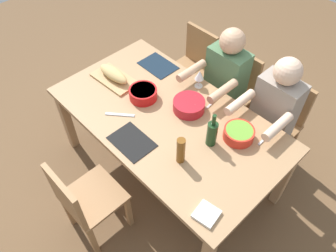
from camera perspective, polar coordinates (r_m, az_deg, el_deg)
name	(u,v)px	position (r m, az deg, el deg)	size (l,w,h in m)	color
ground_plane	(168,170)	(3.17, 0.00, -7.49)	(8.00, 8.00, 0.00)	brown
dining_table	(168,123)	(2.64, 0.00, 0.50)	(1.86, 1.04, 0.74)	#A87F56
chair_far_center	(83,200)	(2.53, -14.31, -12.22)	(0.40, 0.40, 0.85)	#9E7044
chair_near_right	(193,65)	(3.47, 4.36, 10.34)	(0.40, 0.40, 0.85)	#9E7044
chair_near_left	(278,119)	(3.07, 18.28, 1.20)	(0.40, 0.40, 0.85)	#9E7044
diner_near_left	(272,112)	(2.80, 17.26, 2.25)	(0.41, 0.53, 1.20)	#2D2D38
chair_near_center	(232,90)	(3.24, 10.95, 6.09)	(0.40, 0.40, 0.85)	#9E7044
diner_near_center	(223,82)	(2.98, 9.32, 7.50)	(0.41, 0.53, 1.20)	#2D2D38
serving_bowl_salad	(239,133)	(2.46, 12.00, -1.21)	(0.22, 0.22, 0.09)	red
serving_bowl_greens	(143,93)	(2.70, -4.33, 5.60)	(0.23, 0.23, 0.09)	red
serving_bowl_pasta	(189,105)	(2.61, 3.60, 3.63)	(0.25, 0.25, 0.09)	#B21923
cutting_board	(114,79)	(2.92, -9.15, 7.95)	(0.40, 0.22, 0.02)	tan
bread_loaf	(114,74)	(2.89, -9.28, 8.77)	(0.32, 0.11, 0.09)	tan
wine_bottle	(212,133)	(2.35, 7.51, -1.21)	(0.08, 0.08, 0.29)	#193819
beer_bottle	(181,151)	(2.24, 2.20, -4.21)	(0.06, 0.06, 0.22)	brown
wine_glass	(199,76)	(2.77, 5.39, 8.56)	(0.08, 0.08, 0.17)	silver
placemat_far_center	(132,142)	(2.43, -6.19, -2.68)	(0.32, 0.23, 0.01)	black
placemat_near_right	(158,66)	(3.04, -1.72, 10.29)	(0.32, 0.23, 0.01)	#142333
fork_near_left	(265,139)	(2.54, 16.28, -2.06)	(0.02, 0.17, 0.01)	silver
fork_near_center	(213,103)	(2.71, 7.64, 3.97)	(0.02, 0.17, 0.01)	silver
carving_knife	(120,115)	(2.62, -8.21, 1.94)	(0.23, 0.02, 0.01)	silver
napkin_stack	(206,214)	(2.12, 6.59, -14.71)	(0.14, 0.14, 0.02)	white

